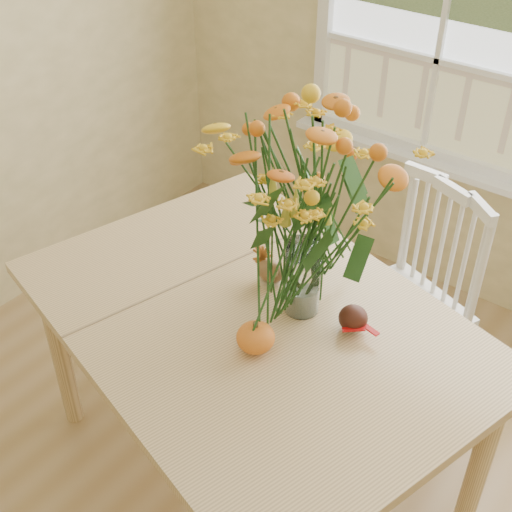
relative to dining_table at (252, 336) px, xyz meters
The scene contains 6 objects.
dining_table is the anchor object (origin of this frame).
windsor_chair 0.80m from the dining_table, 72.31° to the left, with size 0.56×0.55×0.95m.
flower_vase 0.50m from the dining_table, 47.96° to the left, with size 0.53×0.53×0.63m.
pumpkin 0.21m from the dining_table, 48.25° to the right, with size 0.12×0.12×0.09m, color #C65A17.
turkey_figurine 0.22m from the dining_table, 106.66° to the left, with size 0.11×0.09×0.12m.
dark_gourd 0.34m from the dining_table, 25.41° to the left, with size 0.13×0.09×0.08m.
Camera 1 is at (0.58, -0.54, 2.24)m, focal length 48.00 mm.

